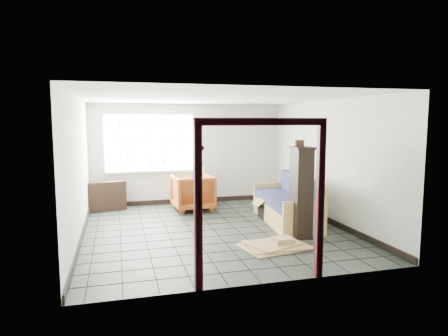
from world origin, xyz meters
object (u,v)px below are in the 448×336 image
object	(u,v)px
futon_sofa	(289,205)
armchair	(193,191)
side_table	(199,186)
tall_shelf	(301,192)

from	to	relation	value
futon_sofa	armchair	xyz separation A→B (m)	(-1.77, 1.72, 0.11)
futon_sofa	side_table	bearing A→B (deg)	129.27
futon_sofa	armchair	world-z (taller)	futon_sofa
side_table	tall_shelf	size ratio (longest dim) A/B	0.40
futon_sofa	tall_shelf	size ratio (longest dim) A/B	1.38
side_table	armchair	bearing A→B (deg)	-117.81
side_table	tall_shelf	xyz separation A→B (m)	(1.24, -3.31, 0.37)
armchair	side_table	xyz separation A→B (m)	(0.27, 0.52, 0.02)
futon_sofa	armchair	bearing A→B (deg)	141.36
tall_shelf	futon_sofa	bearing A→B (deg)	78.93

